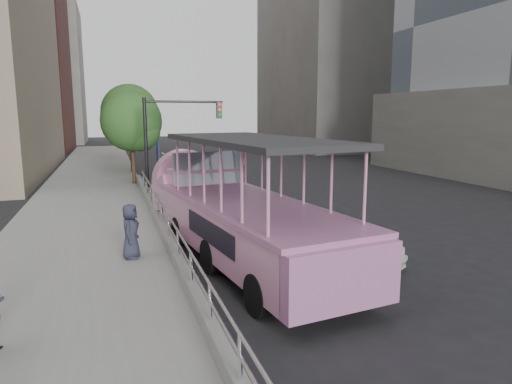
{
  "coord_description": "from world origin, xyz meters",
  "views": [
    {
      "loc": [
        -4.73,
        -11.72,
        4.38
      ],
      "look_at": [
        0.11,
        3.29,
        1.67
      ],
      "focal_mm": 32.0,
      "sensor_mm": 36.0,
      "label": 1
    }
  ],
  "objects": [
    {
      "name": "ground",
      "position": [
        0.0,
        0.0,
        0.0
      ],
      "size": [
        160.0,
        160.0,
        0.0
      ],
      "primitive_type": "plane",
      "color": "black"
    },
    {
      "name": "sidewalk",
      "position": [
        -5.75,
        10.0,
        0.15
      ],
      "size": [
        5.5,
        80.0,
        0.3
      ],
      "primitive_type": "cube",
      "color": "gray",
      "rests_on": "ground"
    },
    {
      "name": "kerb_wall",
      "position": [
        -3.12,
        2.0,
        0.48
      ],
      "size": [
        0.24,
        30.0,
        0.36
      ],
      "primitive_type": "cube",
      "color": "gray",
      "rests_on": "sidewalk"
    },
    {
      "name": "guardrail",
      "position": [
        -3.12,
        2.0,
        1.14
      ],
      "size": [
        0.07,
        22.0,
        0.71
      ],
      "color": "silver",
      "rests_on": "kerb_wall"
    },
    {
      "name": "duck_boat",
      "position": [
        -1.18,
        1.63,
        1.39
      ],
      "size": [
        4.2,
        11.5,
        3.73
      ],
      "color": "black",
      "rests_on": "ground"
    },
    {
      "name": "car",
      "position": [
        1.5,
        0.16,
        0.75
      ],
      "size": [
        3.37,
        4.77,
        1.51
      ],
      "primitive_type": "imported",
      "rotation": [
        0.0,
        0.0,
        0.4
      ],
      "color": "white",
      "rests_on": "ground"
    },
    {
      "name": "pedestrian_far",
      "position": [
        -4.27,
        1.3,
        1.09
      ],
      "size": [
        0.71,
        0.89,
        1.58
      ],
      "primitive_type": "imported",
      "rotation": [
        0.0,
        0.0,
        1.26
      ],
      "color": "#272939",
      "rests_on": "sidewalk"
    },
    {
      "name": "parking_sign",
      "position": [
        -2.57,
        10.0,
        1.9
      ],
      "size": [
        0.09,
        0.69,
        3.07
      ],
      "color": "black",
      "rests_on": "ground"
    },
    {
      "name": "traffic_signal",
      "position": [
        -1.7,
        12.5,
        3.5
      ],
      "size": [
        4.2,
        0.32,
        5.2
      ],
      "color": "black",
      "rests_on": "ground"
    },
    {
      "name": "street_tree_near",
      "position": [
        -3.3,
        15.93,
        3.82
      ],
      "size": [
        3.52,
        3.52,
        5.72
      ],
      "color": "#372619",
      "rests_on": "ground"
    },
    {
      "name": "street_tree_far",
      "position": [
        -3.1,
        21.93,
        4.31
      ],
      "size": [
        3.97,
        3.97,
        6.45
      ],
      "color": "#372619",
      "rests_on": "ground"
    },
    {
      "name": "midrise_stone_a",
      "position": [
        26.0,
        42.0,
        16.0
      ],
      "size": [
        20.0,
        20.0,
        32.0
      ],
      "primitive_type": "cube",
      "color": "gray",
      "rests_on": "ground"
    },
    {
      "name": "midrise_stone_b",
      "position": [
        -16.0,
        64.0,
        10.0
      ],
      "size": [
        16.0,
        14.0,
        20.0
      ],
      "primitive_type": "cube",
      "color": "gray",
      "rests_on": "ground"
    }
  ]
}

